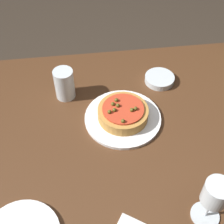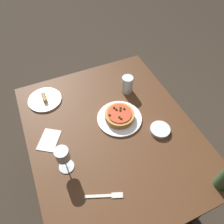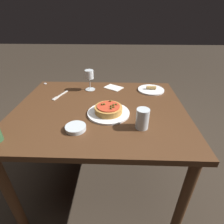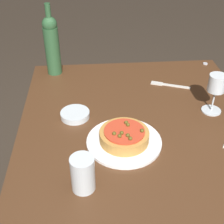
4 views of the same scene
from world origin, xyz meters
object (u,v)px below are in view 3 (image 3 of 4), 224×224
object	(u,v)px
dinner_plate	(109,113)
pizza	(108,109)
side_plate	(151,90)
bottle_cap	(45,84)
dining_table	(100,120)
water_cup	(142,119)
fork	(60,96)
wine_glass	(89,76)
side_bowl	(76,128)

from	to	relation	value
dinner_plate	pizza	world-z (taller)	pizza
side_plate	bottle_cap	size ratio (longest dim) A/B	8.89
dining_table	water_cup	size ratio (longest dim) A/B	9.73
water_cup	fork	bearing A→B (deg)	146.20
water_cup	side_plate	distance (m)	0.55
dining_table	water_cup	world-z (taller)	water_cup
wine_glass	water_cup	bearing A→B (deg)	-54.96
water_cup	bottle_cap	world-z (taller)	water_cup
pizza	bottle_cap	world-z (taller)	pizza
dining_table	fork	size ratio (longest dim) A/B	6.48
dining_table	bottle_cap	world-z (taller)	bottle_cap
water_cup	side_plate	xyz separation A→B (m)	(0.13, 0.53, -0.05)
fork	bottle_cap	world-z (taller)	bottle_cap
wine_glass	bottle_cap	bearing A→B (deg)	164.82
side_plate	bottle_cap	bearing A→B (deg)	172.94
side_plate	water_cup	bearing A→B (deg)	-104.39
fork	wine_glass	bearing A→B (deg)	141.88
pizza	side_plate	bearing A→B (deg)	49.00
water_cup	bottle_cap	bearing A→B (deg)	141.00
dinner_plate	wine_glass	world-z (taller)	wine_glass
pizza	side_bowl	world-z (taller)	pizza
dinner_plate	side_bowl	xyz separation A→B (m)	(-0.17, -0.18, 0.01)
side_bowl	bottle_cap	distance (m)	0.79
dinner_plate	fork	size ratio (longest dim) A/B	1.51
bottle_cap	pizza	bearing A→B (deg)	-39.77
side_bowl	fork	distance (m)	0.48
pizza	bottle_cap	distance (m)	0.78
water_cup	side_bowl	world-z (taller)	water_cup
pizza	bottle_cap	size ratio (longest dim) A/B	7.35
dining_table	dinner_plate	world-z (taller)	dinner_plate
water_cup	side_plate	bearing A→B (deg)	75.61
pizza	water_cup	bearing A→B (deg)	-36.58
water_cup	bottle_cap	distance (m)	1.02
pizza	bottle_cap	bearing A→B (deg)	140.23
water_cup	side_bowl	distance (m)	0.37
water_cup	dining_table	bearing A→B (deg)	139.39
dining_table	side_bowl	size ratio (longest dim) A/B	9.94
water_cup	fork	size ratio (longest dim) A/B	0.67
wine_glass	fork	world-z (taller)	wine_glass
dinner_plate	side_plate	distance (m)	0.50
wine_glass	side_plate	distance (m)	0.52
dining_table	side_bowl	bearing A→B (deg)	-113.16
side_plate	bottle_cap	xyz separation A→B (m)	(-0.93, 0.11, -0.00)
fork	side_plate	distance (m)	0.74
pizza	water_cup	world-z (taller)	water_cup
pizza	dinner_plate	bearing A→B (deg)	-155.40
dining_table	water_cup	bearing A→B (deg)	-40.61
dinner_plate	water_cup	bearing A→B (deg)	-36.54
pizza	side_plate	world-z (taller)	pizza
dining_table	dinner_plate	size ratio (longest dim) A/B	4.28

